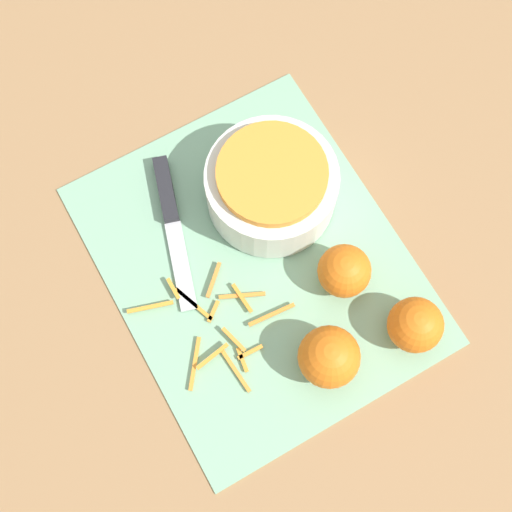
# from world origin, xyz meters

# --- Properties ---
(ground_plane) EXTENTS (4.00, 4.00, 0.00)m
(ground_plane) POSITION_xyz_m (0.00, 0.00, 0.00)
(ground_plane) COLOR #9E754C
(cutting_board) EXTENTS (0.46, 0.37, 0.01)m
(cutting_board) POSITION_xyz_m (0.00, 0.00, 0.00)
(cutting_board) COLOR #84B793
(cutting_board) RESTS_ON ground_plane
(bowl_speckled) EXTENTS (0.17, 0.17, 0.09)m
(bowl_speckled) POSITION_xyz_m (-0.07, 0.06, 0.05)
(bowl_speckled) COLOR silver
(bowl_speckled) RESTS_ON cutting_board
(knife) EXTENTS (0.21, 0.08, 0.02)m
(knife) POSITION_xyz_m (-0.13, -0.06, 0.01)
(knife) COLOR #232328
(knife) RESTS_ON cutting_board
(orange_left) EXTENTS (0.07, 0.07, 0.07)m
(orange_left) POSITION_xyz_m (0.07, 0.09, 0.04)
(orange_left) COLOR orange
(orange_left) RESTS_ON cutting_board
(orange_right) EXTENTS (0.07, 0.07, 0.07)m
(orange_right) POSITION_xyz_m (0.18, 0.13, 0.04)
(orange_right) COLOR orange
(orange_right) RESTS_ON cutting_board
(orange_back) EXTENTS (0.08, 0.08, 0.08)m
(orange_back) POSITION_xyz_m (0.16, 0.01, 0.04)
(orange_back) COLOR orange
(orange_back) RESTS_ON cutting_board
(peel_pile) EXTENTS (0.18, 0.19, 0.01)m
(peel_pile) POSITION_xyz_m (0.05, -0.08, 0.01)
(peel_pile) COLOR orange
(peel_pile) RESTS_ON cutting_board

